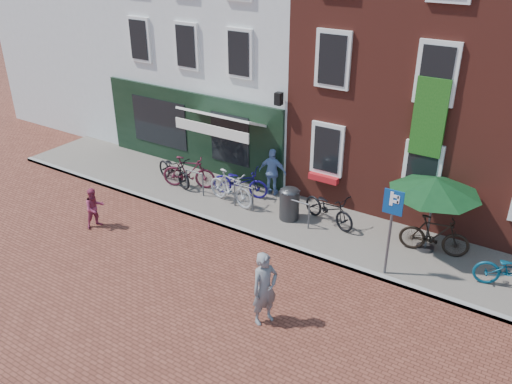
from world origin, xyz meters
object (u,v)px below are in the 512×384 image
Objects in this scene: boy at (95,208)px; parking_sign at (392,217)px; parasol at (436,183)px; woman at (265,289)px; cafe_person at (273,172)px; bicycle_1 at (189,172)px; bicycle_3 at (231,188)px; bicycle_5 at (435,235)px; bicycle_2 at (240,182)px; bicycle_0 at (174,170)px; bicycle_4 at (329,208)px; litter_bin at (289,202)px.

parking_sign is at bearing -58.55° from boy.
boy is (-8.36, -2.30, -1.13)m from parking_sign.
parasol reaches higher than woman.
cafe_person is 2.93m from bicycle_1.
cafe_person is (-4.89, 2.36, -0.86)m from parking_sign.
parking_sign is 1.49× the size of cafe_person.
cafe_person is at bearing 154.23° from parking_sign.
parking_sign is at bearing -91.46° from bicycle_3.
parasol reaches higher than bicycle_1.
bicycle_3 is 6.46m from bicycle_5.
woman reaches higher than bicycle_2.
parasol is 1.94× the size of boy.
parasol is 6.47m from bicycle_2.
woman is (-2.24, -4.95, -1.26)m from parasol.
woman is 6.72m from boy.
boy is 0.68× the size of bicycle_1.
woman reaches higher than bicycle_3.
bicycle_0 is at bearing -176.49° from parasol.
bicycle_5 is at bearing 65.45° from parking_sign.
parasol reaches higher than bicycle_0.
bicycle_3 is 0.97× the size of bicycle_4.
litter_bin is at bearing -73.23° from bicycle_0.
cafe_person is at bearing -21.95° from bicycle_3.
woman is 7.38m from bicycle_1.
cafe_person is (-3.18, 5.57, 0.00)m from woman.
bicycle_4 is 1.03× the size of bicycle_5.
bicycle_2 is (-4.04, 4.89, -0.30)m from woman.
parking_sign reaches higher than litter_bin.
litter_bin reaches higher than bicycle_2.
bicycle_5 is (8.99, 0.45, 0.06)m from bicycle_0.
bicycle_0 is (-8.77, -0.54, -1.56)m from parasol.
bicycle_2 is at bearing 78.17° from bicycle_5.
parasol is 1.32× the size of bicycle_3.
bicycle_0 is at bearing 171.70° from parking_sign.
parking_sign reaches higher than bicycle_2.
parasol is 1.32× the size of bicycle_5.
bicycle_2 is (2.62, 3.98, -0.03)m from boy.
bicycle_4 is at bearing -108.26° from bicycle_1.
bicycle_2 is 1.00× the size of bicycle_4.
parasol reaches higher than bicycle_2.
bicycle_1 is (-4.03, 0.05, -0.02)m from litter_bin.
bicycle_1 is 5.19m from bicycle_4.
woman reaches higher than cafe_person.
parking_sign reaches higher than bicycle_1.
bicycle_1 is at bearing -176.49° from parasol.
cafe_person is (-5.43, 0.62, -1.26)m from parasol.
parking_sign is (3.57, -1.19, 1.09)m from litter_bin.
bicycle_0 is 9.00m from bicycle_5.
woman is 0.94× the size of bicycle_0.
boy is at bearing -165.05° from bicycle_0.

